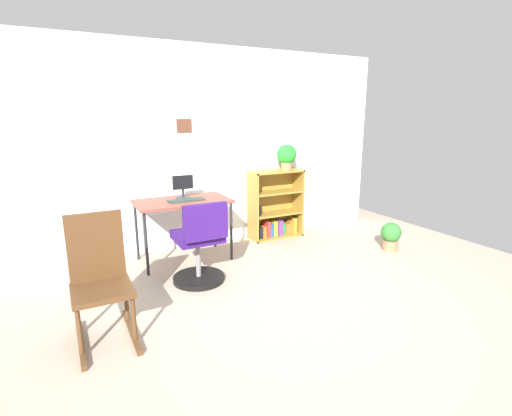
{
  "coord_description": "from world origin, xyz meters",
  "views": [
    {
      "loc": [
        -1.65,
        -2.41,
        1.64
      ],
      "look_at": [
        0.3,
        1.28,
        0.62
      ],
      "focal_mm": 26.8,
      "sensor_mm": 36.0,
      "label": 1
    }
  ],
  "objects_px": {
    "potted_plant_on_shelf": "(287,156)",
    "monitor": "(183,187)",
    "keyboard": "(186,200)",
    "desk": "(183,205)",
    "bookshelf_low": "(274,208)",
    "office_chair": "(200,248)",
    "rocking_chair": "(100,277)",
    "potted_plant_floor": "(391,235)"
  },
  "relations": [
    {
      "from": "monitor",
      "to": "potted_plant_floor",
      "type": "xyz_separation_m",
      "value": [
        2.32,
        -0.95,
        -0.65
      ]
    },
    {
      "from": "rocking_chair",
      "to": "potted_plant_on_shelf",
      "type": "bearing_deg",
      "value": 29.92
    },
    {
      "from": "potted_plant_on_shelf",
      "to": "desk",
      "type": "bearing_deg",
      "value": -171.53
    },
    {
      "from": "desk",
      "to": "potted_plant_floor",
      "type": "bearing_deg",
      "value": -20.44
    },
    {
      "from": "rocking_chair",
      "to": "bookshelf_low",
      "type": "xyz_separation_m",
      "value": [
        2.38,
        1.51,
        -0.07
      ]
    },
    {
      "from": "keyboard",
      "to": "potted_plant_floor",
      "type": "height_order",
      "value": "keyboard"
    },
    {
      "from": "bookshelf_low",
      "to": "potted_plant_on_shelf",
      "type": "bearing_deg",
      "value": -19.74
    },
    {
      "from": "potted_plant_floor",
      "to": "potted_plant_on_shelf",
      "type": "bearing_deg",
      "value": 127.36
    },
    {
      "from": "keyboard",
      "to": "potted_plant_on_shelf",
      "type": "xyz_separation_m",
      "value": [
        1.49,
        0.29,
        0.39
      ]
    },
    {
      "from": "monitor",
      "to": "potted_plant_floor",
      "type": "height_order",
      "value": "monitor"
    },
    {
      "from": "potted_plant_on_shelf",
      "to": "bookshelf_low",
      "type": "bearing_deg",
      "value": 160.26
    },
    {
      "from": "keyboard",
      "to": "office_chair",
      "type": "distance_m",
      "value": 0.72
    },
    {
      "from": "monitor",
      "to": "bookshelf_low",
      "type": "distance_m",
      "value": 1.41
    },
    {
      "from": "rocking_chair",
      "to": "office_chair",
      "type": "bearing_deg",
      "value": 29.14
    },
    {
      "from": "keyboard",
      "to": "rocking_chair",
      "type": "distance_m",
      "value": 1.58
    },
    {
      "from": "monitor",
      "to": "rocking_chair",
      "type": "relative_size",
      "value": 0.28
    },
    {
      "from": "bookshelf_low",
      "to": "potted_plant_floor",
      "type": "height_order",
      "value": "bookshelf_low"
    },
    {
      "from": "monitor",
      "to": "rocking_chair",
      "type": "bearing_deg",
      "value": -128.88
    },
    {
      "from": "monitor",
      "to": "potted_plant_on_shelf",
      "type": "bearing_deg",
      "value": 5.8
    },
    {
      "from": "rocking_chair",
      "to": "potted_plant_floor",
      "type": "height_order",
      "value": "rocking_chair"
    },
    {
      "from": "monitor",
      "to": "office_chair",
      "type": "height_order",
      "value": "monitor"
    },
    {
      "from": "desk",
      "to": "keyboard",
      "type": "bearing_deg",
      "value": -70.74
    },
    {
      "from": "monitor",
      "to": "keyboard",
      "type": "xyz_separation_m",
      "value": [
        -0.01,
        -0.14,
        -0.12
      ]
    },
    {
      "from": "rocking_chair",
      "to": "potted_plant_floor",
      "type": "relative_size",
      "value": 2.71
    },
    {
      "from": "potted_plant_floor",
      "to": "bookshelf_low",
      "type": "bearing_deg",
      "value": 130.66
    },
    {
      "from": "desk",
      "to": "bookshelf_low",
      "type": "xyz_separation_m",
      "value": [
        1.36,
        0.28,
        -0.25
      ]
    },
    {
      "from": "potted_plant_on_shelf",
      "to": "monitor",
      "type": "bearing_deg",
      "value": -174.2
    },
    {
      "from": "bookshelf_low",
      "to": "keyboard",
      "type": "bearing_deg",
      "value": -165.43
    },
    {
      "from": "desk",
      "to": "bookshelf_low",
      "type": "relative_size",
      "value": 1.13
    },
    {
      "from": "rocking_chair",
      "to": "bookshelf_low",
      "type": "relative_size",
      "value": 1.03
    },
    {
      "from": "desk",
      "to": "potted_plant_on_shelf",
      "type": "relative_size",
      "value": 3.07
    },
    {
      "from": "desk",
      "to": "potted_plant_on_shelf",
      "type": "bearing_deg",
      "value": 8.47
    },
    {
      "from": "office_chair",
      "to": "bookshelf_low",
      "type": "relative_size",
      "value": 0.92
    },
    {
      "from": "rocking_chair",
      "to": "potted_plant_on_shelf",
      "type": "height_order",
      "value": "potted_plant_on_shelf"
    },
    {
      "from": "desk",
      "to": "bookshelf_low",
      "type": "distance_m",
      "value": 1.41
    },
    {
      "from": "rocking_chair",
      "to": "potted_plant_on_shelf",
      "type": "distance_m",
      "value": 3.0
    },
    {
      "from": "monitor",
      "to": "bookshelf_low",
      "type": "relative_size",
      "value": 0.29
    },
    {
      "from": "desk",
      "to": "keyboard",
      "type": "xyz_separation_m",
      "value": [
        0.02,
        -0.07,
        0.07
      ]
    },
    {
      "from": "potted_plant_on_shelf",
      "to": "potted_plant_floor",
      "type": "xyz_separation_m",
      "value": [
        0.84,
        -1.11,
        -0.92
      ]
    },
    {
      "from": "bookshelf_low",
      "to": "office_chair",
      "type": "bearing_deg",
      "value": -145.48
    },
    {
      "from": "office_chair",
      "to": "potted_plant_floor",
      "type": "xyz_separation_m",
      "value": [
        2.41,
        -0.18,
        -0.18
      ]
    },
    {
      "from": "potted_plant_on_shelf",
      "to": "office_chair",
      "type": "bearing_deg",
      "value": -149.61
    }
  ]
}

